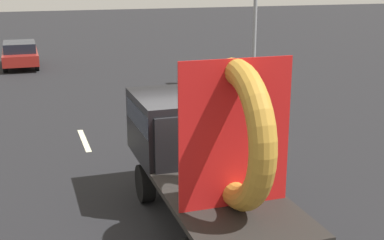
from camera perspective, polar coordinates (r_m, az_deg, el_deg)
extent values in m
plane|color=black|center=(11.07, -0.30, -9.70)|extent=(120.00, 120.00, 0.00)
cylinder|color=black|center=(11.35, -5.12, -6.85)|extent=(0.28, 0.81, 0.81)
cylinder|color=black|center=(11.81, 2.97, -5.87)|extent=(0.28, 0.81, 0.81)
cube|color=black|center=(9.96, 1.81, -7.57)|extent=(1.30, 5.42, 0.25)
cube|color=black|center=(11.15, -1.02, -0.61)|extent=(2.00, 2.15, 1.35)
cube|color=black|center=(11.02, -0.95, 0.80)|extent=(2.02, 2.04, 0.44)
cube|color=black|center=(8.98, 4.18, -9.12)|extent=(2.00, 3.27, 0.10)
cube|color=black|center=(10.14, 0.86, -2.45)|extent=(1.80, 0.08, 1.10)
torus|color=#B7842D|center=(8.39, 4.74, -1.59)|extent=(0.42, 2.46, 2.46)
cube|color=red|center=(8.39, 4.74, -1.59)|extent=(1.90, 0.03, 2.46)
cylinder|color=black|center=(29.93, -19.61, 6.36)|extent=(0.21, 0.61, 0.61)
cylinder|color=black|center=(29.93, -16.75, 6.61)|extent=(0.21, 0.61, 0.61)
cylinder|color=black|center=(27.39, -19.69, 5.55)|extent=(0.21, 0.61, 0.61)
cylinder|color=black|center=(27.39, -16.56, 5.81)|extent=(0.21, 0.61, 0.61)
cube|color=maroon|center=(28.61, -18.20, 6.62)|extent=(1.72, 4.02, 0.53)
cube|color=black|center=(28.44, -18.28, 7.59)|extent=(1.55, 2.25, 0.48)
cylinder|color=gray|center=(22.22, 6.83, 9.73)|extent=(0.16, 0.16, 4.89)
cube|color=beige|center=(15.70, -11.66, -2.17)|extent=(0.16, 2.18, 0.01)
cube|color=beige|center=(15.75, 0.27, -1.78)|extent=(0.16, 2.81, 0.01)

